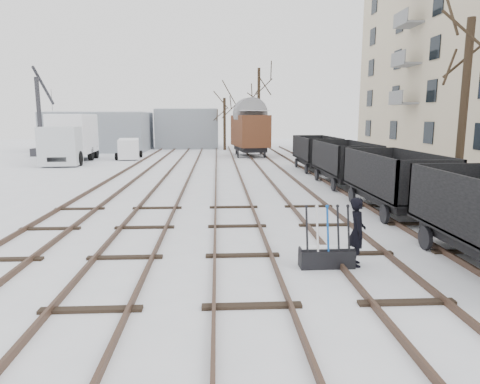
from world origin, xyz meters
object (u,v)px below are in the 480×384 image
object	(u,v)px
crane	(41,133)
panel_van	(129,148)
lorry	(71,138)
ground_frame	(327,256)
box_van_wagon	(250,130)
worker	(357,232)

from	to	relation	value
crane	panel_van	bearing A→B (deg)	-23.02
lorry	panel_van	xyz separation A→B (m)	(3.97, 2.58, -1.06)
ground_frame	box_van_wagon	xyz separation A→B (m)	(0.41, 29.54, 2.10)
box_van_wagon	lorry	distance (m)	15.27
crane	box_van_wagon	bearing A→B (deg)	-5.09
box_van_wagon	panel_van	size ratio (longest dim) A/B	1.41
box_van_wagon	lorry	size ratio (longest dim) A/B	0.68
ground_frame	lorry	bearing A→B (deg)	118.83
box_van_wagon	lorry	bearing A→B (deg)	-170.75
panel_van	box_van_wagon	bearing A→B (deg)	1.72
box_van_wagon	worker	bearing A→B (deg)	-97.95
worker	lorry	bearing A→B (deg)	41.72
ground_frame	panel_van	size ratio (longest dim) A/B	0.37
crane	worker	bearing A→B (deg)	-58.63
ground_frame	lorry	world-z (taller)	lorry
lorry	box_van_wagon	bearing A→B (deg)	13.86
worker	lorry	xyz separation A→B (m)	(-14.87, 24.76, 1.10)
ground_frame	crane	distance (m)	36.21
lorry	worker	bearing A→B (deg)	-63.02
ground_frame	box_van_wagon	size ratio (longest dim) A/B	0.26
worker	crane	xyz separation A→B (m)	(-19.50, 30.82, 1.27)
box_van_wagon	panel_van	world-z (taller)	box_van_wagon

